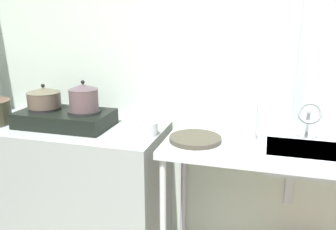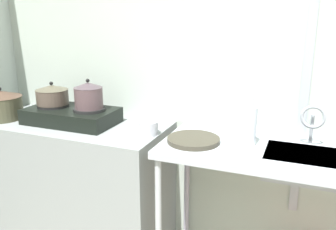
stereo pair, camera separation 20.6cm
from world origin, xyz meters
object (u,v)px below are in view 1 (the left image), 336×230
at_px(sink_basin, 302,159).
at_px(pot_on_right_burner, 84,97).
at_px(pot_on_left_burner, 44,97).
at_px(faucet, 310,115).
at_px(percolator, 148,122).
at_px(frying_pan, 195,139).
at_px(bottle_by_sink, 249,123).
at_px(stove, 65,118).

bearing_deg(sink_basin, pot_on_right_burner, 179.72).
relative_size(pot_on_left_burner, sink_basin, 0.57).
relative_size(pot_on_left_burner, faucet, 0.92).
height_order(percolator, frying_pan, percolator).
relative_size(faucet, bottle_by_sink, 0.85).
bearing_deg(faucet, pot_on_left_burner, -175.49).
distance_m(frying_pan, bottle_by_sink, 0.31).
relative_size(percolator, bottle_by_sink, 0.60).
relative_size(sink_basin, frying_pan, 1.27).
bearing_deg(faucet, frying_pan, -163.45).
height_order(percolator, sink_basin, percolator).
bearing_deg(percolator, faucet, 9.76).
bearing_deg(frying_pan, faucet, 16.55).
bearing_deg(frying_pan, bottle_by_sink, 12.58).
bearing_deg(pot_on_left_burner, percolator, -2.18).
xyz_separation_m(percolator, frying_pan, (0.29, -0.03, -0.07)).
height_order(stove, faucet, faucet).
bearing_deg(frying_pan, stove, 176.42).
xyz_separation_m(stove, sink_basin, (1.43, -0.01, -0.11)).
height_order(pot_on_right_burner, sink_basin, pot_on_right_burner).
distance_m(stove, pot_on_left_burner, 0.19).
bearing_deg(pot_on_right_burner, bottle_by_sink, 0.63).
height_order(sink_basin, faucet, faucet).
distance_m(pot_on_right_burner, sink_basin, 1.32).
bearing_deg(pot_on_right_burner, faucet, 5.48).
distance_m(percolator, sink_basin, 0.88).
relative_size(stove, sink_basin, 1.58).
height_order(sink_basin, frying_pan, frying_pan).
distance_m(pot_on_right_burner, percolator, 0.45).
distance_m(pot_on_left_burner, sink_basin, 1.59).
distance_m(stove, frying_pan, 0.86).
xyz_separation_m(pot_on_left_burner, frying_pan, (1.00, -0.05, -0.17)).
height_order(stove, pot_on_right_burner, pot_on_right_burner).
bearing_deg(percolator, sink_basin, 1.37).
bearing_deg(pot_on_left_burner, frying_pan, -3.07).
bearing_deg(pot_on_left_burner, stove, 0.00).
xyz_separation_m(percolator, sink_basin, (0.86, 0.02, -0.14)).
height_order(pot_on_left_burner, faucet, pot_on_left_burner).
height_order(pot_on_right_burner, bottle_by_sink, pot_on_right_burner).
distance_m(stove, sink_basin, 1.44).
relative_size(pot_on_left_burner, frying_pan, 0.72).
height_order(pot_on_right_burner, frying_pan, pot_on_right_burner).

